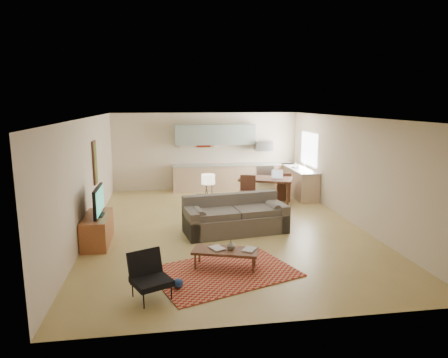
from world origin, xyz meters
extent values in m
plane|color=tan|center=(0.00, 0.00, 0.00)|extent=(9.00, 9.00, 0.00)
plane|color=white|center=(0.00, 0.00, 2.70)|extent=(9.00, 9.00, 0.00)
plane|color=beige|center=(0.00, 4.50, 1.35)|extent=(6.50, 0.00, 6.50)
plane|color=beige|center=(0.00, -4.50, 1.35)|extent=(6.50, 0.00, 6.50)
plane|color=beige|center=(-3.25, 0.00, 1.35)|extent=(0.00, 9.00, 9.00)
plane|color=beige|center=(3.25, 0.00, 1.35)|extent=(0.00, 9.00, 9.00)
cube|color=#A5A8AD|center=(2.00, 4.18, 0.45)|extent=(0.62, 0.62, 0.90)
cube|color=#A5A8AD|center=(2.00, 4.20, 1.55)|extent=(0.62, 0.40, 0.35)
cube|color=gray|center=(0.30, 4.33, 1.95)|extent=(2.80, 0.34, 0.70)
cube|color=white|center=(3.23, 3.00, 1.55)|extent=(0.02, 1.40, 1.05)
cube|color=maroon|center=(-0.46, -2.72, 0.01)|extent=(2.90, 2.45, 0.02)
imported|color=maroon|center=(-0.65, -2.51, 0.38)|extent=(0.44, 0.45, 0.03)
imported|color=navy|center=(-0.05, -2.55, 0.37)|extent=(0.48, 0.49, 0.02)
imported|color=black|center=(-0.30, -2.52, 0.45)|extent=(0.19, 0.19, 0.17)
imported|color=#F3DEC1|center=(2.83, 3.10, 1.02)|extent=(0.13, 0.13, 0.19)
camera|label=1|loc=(-1.48, -9.46, 3.05)|focal=32.00mm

